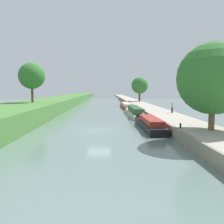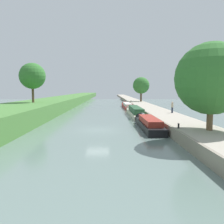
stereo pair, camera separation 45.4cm
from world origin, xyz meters
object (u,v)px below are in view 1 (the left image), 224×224
at_px(narrowboat_black, 149,123).
at_px(mooring_bollard_far, 130,101).
at_px(narrowboat_red, 126,106).
at_px(person_walking, 172,107).
at_px(mooring_bollard_near, 180,126).
at_px(narrowboat_cream, 134,112).

height_order(narrowboat_black, mooring_bollard_far, mooring_bollard_far).
relative_size(narrowboat_red, person_walking, 9.42).
bearing_deg(narrowboat_black, mooring_bollard_near, -74.57).
height_order(person_walking, mooring_bollard_far, person_walking).
bearing_deg(person_walking, narrowboat_red, 102.28).
bearing_deg(narrowboat_cream, mooring_bollard_far, 85.93).
bearing_deg(narrowboat_red, person_walking, -77.72).
bearing_deg(narrowboat_cream, narrowboat_black, -89.87).
xyz_separation_m(narrowboat_red, mooring_bollard_far, (1.76, 7.35, 0.71)).
bearing_deg(narrowboat_cream, person_walking, -49.59).
xyz_separation_m(narrowboat_black, mooring_bollard_far, (1.69, 37.33, 0.66)).
xyz_separation_m(narrowboat_red, person_walking, (4.91, -22.58, 1.36)).
height_order(narrowboat_black, narrowboat_red, narrowboat_black).
relative_size(narrowboat_black, mooring_bollard_far, 24.51).
height_order(narrowboat_red, mooring_bollard_near, mooring_bollard_near).
relative_size(narrowboat_cream, mooring_bollard_far, 34.01).
relative_size(narrowboat_cream, person_walking, 9.22).
distance_m(narrowboat_red, mooring_bollard_near, 36.16).
relative_size(narrowboat_cream, narrowboat_red, 0.98).
bearing_deg(mooring_bollard_far, narrowboat_red, -103.47).
relative_size(narrowboat_black, narrowboat_red, 0.71).
distance_m(mooring_bollard_near, mooring_bollard_far, 43.46).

